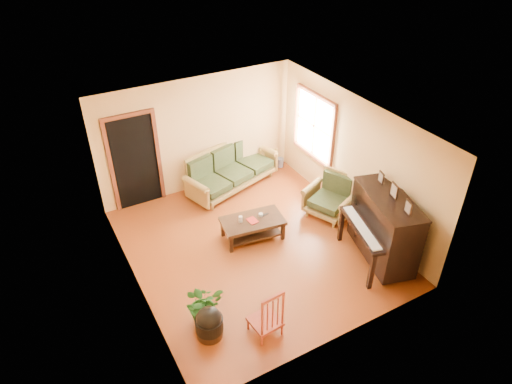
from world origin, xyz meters
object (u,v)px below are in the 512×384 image
coffee_table (253,229)px  ceramic_crock (280,162)px  piano (384,229)px  footstool (209,326)px  armchair (330,197)px  potted_plant (203,304)px  red_chair (265,311)px  sofa (232,169)px

coffee_table → ceramic_crock: (1.91, 2.09, -0.11)m
piano → footstool: piano is taller
coffee_table → armchair: bearing=-4.0°
coffee_table → potted_plant: bearing=-139.3°
armchair → red_chair: 3.35m
red_chair → armchair: bearing=31.5°
piano → footstool: (-3.49, -0.08, -0.48)m
piano → armchair: bearing=106.3°
red_chair → ceramic_crock: bearing=50.8°
footstool → coffee_table: bearing=45.6°
sofa → potted_plant: bearing=-140.6°
sofa → piano: (1.29, -3.51, 0.21)m
armchair → potted_plant: size_ratio=1.34×
ceramic_crock → potted_plant: (-3.58, -3.52, 0.23)m
piano → potted_plant: size_ratio=2.27×
footstool → potted_plant: potted_plant is taller
red_chair → footstool: bearing=150.2°
footstool → potted_plant: bearing=80.9°
coffee_table → footstool: coffee_table is taller
coffee_table → ceramic_crock: bearing=47.5°
coffee_table → armchair: armchair is taller
armchair → coffee_table: bearing=152.3°
sofa → potted_plant: (-2.15, -3.27, -0.14)m
armchair → red_chair: size_ratio=0.98×
armchair → piano: piano is taller
coffee_table → red_chair: red_chair is taller
sofa → ceramic_crock: (1.43, 0.25, -0.37)m
armchair → piano: (0.02, -1.55, 0.23)m
armchair → potted_plant: armchair is taller
piano → potted_plant: bearing=-168.6°
sofa → coffee_table: sofa is taller
sofa → piano: piano is taller
coffee_table → piano: (1.77, -1.68, 0.47)m
piano → footstool: bearing=-163.2°
coffee_table → footstool: size_ratio=2.76×
piano → red_chair: piano is taller
armchair → piano: size_ratio=0.59×
sofa → footstool: (-2.20, -3.59, -0.27)m
piano → footstool: 3.52m
footstool → ceramic_crock: bearing=46.6°
piano → red_chair: size_ratio=1.65×
sofa → footstool: sofa is taller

